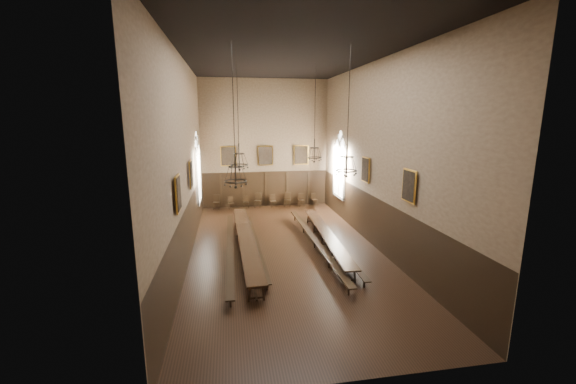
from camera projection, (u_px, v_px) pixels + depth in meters
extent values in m
cube|color=black|center=(285.00, 250.00, 17.27)|extent=(9.00, 18.00, 0.02)
cube|color=black|center=(285.00, 55.00, 15.42)|extent=(9.00, 18.00, 0.02)
cube|color=#846D51|center=(265.00, 144.00, 25.04)|extent=(9.00, 0.02, 9.00)
cube|color=#846D51|center=(350.00, 203.00, 7.65)|extent=(9.00, 0.02, 9.00)
cube|color=#846D51|center=(184.00, 160.00, 15.61)|extent=(0.02, 18.00, 9.00)
cube|color=#846D51|center=(377.00, 156.00, 17.07)|extent=(0.02, 18.00, 9.00)
cube|color=black|center=(246.00, 237.00, 16.75)|extent=(0.99, 10.44, 0.07)
cube|color=black|center=(326.00, 233.00, 17.60)|extent=(1.06, 9.06, 0.06)
cube|color=black|center=(230.00, 245.00, 16.56)|extent=(0.39, 10.46, 0.05)
cube|color=black|center=(256.00, 242.00, 17.13)|extent=(0.48, 9.09, 0.05)
cube|color=black|center=(315.00, 239.00, 17.40)|extent=(0.48, 10.59, 0.05)
cube|color=black|center=(334.00, 240.00, 17.40)|extent=(0.50, 9.17, 0.05)
cube|color=black|center=(216.00, 203.00, 24.88)|extent=(0.50, 0.50, 0.05)
cube|color=black|center=(216.00, 198.00, 25.01)|extent=(0.44, 0.10, 0.53)
cube|color=black|center=(231.00, 203.00, 24.96)|extent=(0.47, 0.47, 0.05)
cube|color=black|center=(231.00, 199.00, 25.07)|extent=(0.39, 0.12, 0.46)
cube|color=black|center=(246.00, 202.00, 25.19)|extent=(0.38, 0.38, 0.05)
cube|color=black|center=(246.00, 199.00, 25.30)|extent=(0.38, 0.04, 0.45)
cube|color=black|center=(258.00, 201.00, 25.36)|extent=(0.56, 0.56, 0.05)
cube|color=black|center=(258.00, 197.00, 25.49)|extent=(0.45, 0.16, 0.54)
cube|color=black|center=(273.00, 201.00, 25.47)|extent=(0.46, 0.46, 0.05)
cube|color=black|center=(273.00, 197.00, 25.59)|extent=(0.41, 0.10, 0.48)
cube|color=black|center=(287.00, 200.00, 25.62)|extent=(0.54, 0.54, 0.05)
cube|color=black|center=(287.00, 196.00, 25.75)|extent=(0.45, 0.15, 0.53)
cube|color=black|center=(301.00, 200.00, 25.75)|extent=(0.41, 0.41, 0.05)
cube|color=black|center=(301.00, 196.00, 25.87)|extent=(0.41, 0.04, 0.49)
cube|color=black|center=(314.00, 200.00, 26.00)|extent=(0.47, 0.47, 0.05)
cube|color=black|center=(314.00, 196.00, 26.11)|extent=(0.38, 0.14, 0.46)
cylinder|color=black|center=(238.00, 104.00, 18.12)|extent=(0.03, 0.03, 3.98)
torus|color=black|center=(239.00, 165.00, 18.76)|extent=(0.94, 0.94, 0.06)
torus|color=black|center=(239.00, 154.00, 18.64)|extent=(0.60, 0.60, 0.04)
cylinder|color=black|center=(239.00, 156.00, 18.66)|extent=(0.07, 0.07, 1.32)
cylinder|color=black|center=(315.00, 103.00, 18.91)|extent=(0.03, 0.03, 3.80)
torus|color=black|center=(314.00, 158.00, 19.51)|extent=(0.83, 0.83, 0.05)
torus|color=black|center=(314.00, 148.00, 19.40)|extent=(0.53, 0.53, 0.04)
cylinder|color=black|center=(314.00, 150.00, 19.42)|extent=(0.06, 0.06, 1.18)
cylinder|color=black|center=(233.00, 99.00, 12.96)|extent=(0.03, 0.03, 4.01)
torus|color=black|center=(236.00, 181.00, 13.59)|extent=(0.87, 0.87, 0.05)
torus|color=black|center=(235.00, 167.00, 13.48)|extent=(0.55, 0.55, 0.04)
cylinder|color=black|center=(235.00, 169.00, 13.50)|extent=(0.06, 0.06, 1.22)
cylinder|color=black|center=(349.00, 95.00, 13.41)|extent=(0.03, 0.03, 3.69)
torus|color=black|center=(346.00, 171.00, 14.00)|extent=(0.84, 0.84, 0.05)
torus|color=black|center=(347.00, 157.00, 13.89)|extent=(0.54, 0.54, 0.04)
cylinder|color=black|center=(347.00, 159.00, 13.91)|extent=(0.06, 0.06, 1.19)
cube|color=gold|center=(228.00, 156.00, 24.66)|extent=(1.10, 0.12, 1.40)
cube|color=black|center=(228.00, 156.00, 24.66)|extent=(0.98, 0.02, 1.28)
cube|color=gold|center=(265.00, 156.00, 25.08)|extent=(1.10, 0.12, 1.40)
cube|color=black|center=(265.00, 156.00, 25.08)|extent=(0.98, 0.02, 1.28)
cube|color=gold|center=(301.00, 155.00, 25.50)|extent=(1.10, 0.12, 1.40)
cube|color=black|center=(301.00, 155.00, 25.50)|extent=(0.98, 0.02, 1.28)
cube|color=gold|center=(191.00, 174.00, 16.76)|extent=(0.12, 1.00, 1.30)
cube|color=black|center=(191.00, 174.00, 16.76)|extent=(0.02, 0.88, 1.18)
cube|color=gold|center=(178.00, 194.00, 12.42)|extent=(0.12, 1.00, 1.30)
cube|color=black|center=(178.00, 194.00, 12.42)|extent=(0.02, 0.88, 1.18)
cube|color=gold|center=(366.00, 170.00, 18.18)|extent=(0.12, 1.00, 1.30)
cube|color=black|center=(366.00, 170.00, 18.18)|extent=(0.02, 0.88, 1.18)
cube|color=gold|center=(409.00, 186.00, 13.84)|extent=(0.12, 1.00, 1.30)
cube|color=black|center=(409.00, 186.00, 13.84)|extent=(0.02, 0.88, 1.18)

